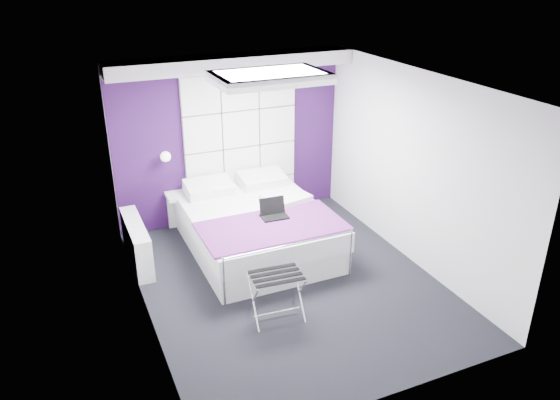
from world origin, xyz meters
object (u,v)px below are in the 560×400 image
(bed, at_px, (256,228))
(nightstand, at_px, (182,195))
(radiator, at_px, (137,243))
(wall_lamp, at_px, (165,156))
(laptop, at_px, (273,212))
(luggage_rack, at_px, (276,296))

(bed, xyz_separation_m, nightstand, (-0.79, 1.02, 0.25))
(bed, bearing_deg, radiator, 169.68)
(wall_lamp, distance_m, nightstand, 0.67)
(bed, height_order, laptop, laptop)
(nightstand, bearing_deg, luggage_rack, -81.08)
(radiator, xyz_separation_m, nightstand, (0.84, 0.72, 0.29))
(wall_lamp, xyz_separation_m, luggage_rack, (0.61, -2.67, -0.93))
(nightstand, xyz_separation_m, luggage_rack, (0.41, -2.63, -0.30))
(radiator, relative_size, bed, 0.52)
(radiator, height_order, nightstand, nightstand)
(radiator, distance_m, laptop, 1.91)
(wall_lamp, relative_size, laptop, 0.42)
(luggage_rack, relative_size, laptop, 1.64)
(nightstand, distance_m, luggage_rack, 2.68)
(laptop, bearing_deg, wall_lamp, 131.67)
(nightstand, xyz_separation_m, laptop, (0.92, -1.34, 0.12))
(radiator, height_order, laptop, laptop)
(radiator, bearing_deg, laptop, -19.54)
(nightstand, height_order, luggage_rack, nightstand)
(radiator, xyz_separation_m, bed, (1.63, -0.30, 0.04))
(radiator, distance_m, nightstand, 1.14)
(bed, bearing_deg, nightstand, 127.92)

